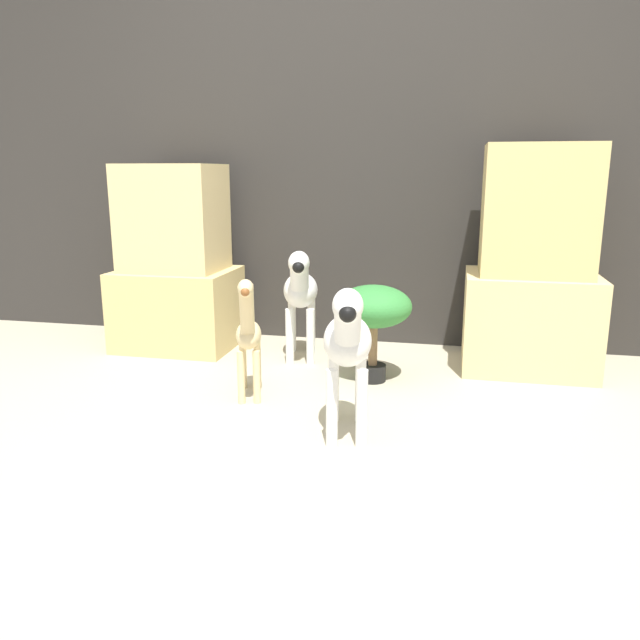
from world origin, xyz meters
name	(u,v)px	position (x,y,z in m)	size (l,w,h in m)	color
ground_plane	(282,453)	(0.00, 0.00, 0.00)	(14.00, 14.00, 0.00)	#B2A88E
wall_back	(356,151)	(0.00, 1.62, 1.10)	(6.40, 0.08, 2.20)	#2D2B28
rock_pillar_left	(176,267)	(-0.96, 1.23, 0.46)	(0.64, 0.50, 1.03)	#D1B775
rock_pillar_right	(533,272)	(0.96, 1.23, 0.50)	(0.64, 0.50, 1.12)	#DBC184
zebra_right	(347,341)	(0.21, 0.18, 0.38)	(0.24, 0.49, 0.61)	white
zebra_left	(300,290)	(-0.21, 1.13, 0.38)	(0.25, 0.49, 0.61)	white
giraffe_figurine	(248,333)	(-0.29, 0.51, 0.30)	(0.20, 0.41, 0.56)	beige
potted_palm_front	(374,310)	(0.21, 0.86, 0.35)	(0.36, 0.36, 0.47)	black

